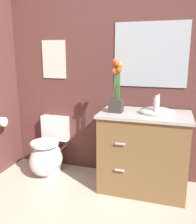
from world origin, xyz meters
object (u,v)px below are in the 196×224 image
object	(u,v)px
vanity_cabinet	(144,151)
wall_poster	(54,60)
flower_vase	(117,92)
toilet	(48,154)
wall_mirror	(150,55)
toilet_paper_roll	(1,122)
soap_bottle	(156,107)

from	to	relation	value
vanity_cabinet	wall_poster	bearing A→B (deg)	165.95
vanity_cabinet	flower_vase	xyz separation A→B (m)	(-0.30, -0.04, 0.63)
toilet	wall_poster	world-z (taller)	wall_poster
toilet	flower_vase	xyz separation A→B (m)	(0.87, -0.06, 0.83)
toilet	flower_vase	world-z (taller)	flower_vase
wall_mirror	toilet	bearing A→B (deg)	-167.14
toilet	vanity_cabinet	xyz separation A→B (m)	(1.17, -0.03, 0.20)
wall_poster	wall_mirror	distance (m)	1.17
wall_mirror	toilet_paper_roll	world-z (taller)	wall_mirror
wall_mirror	toilet_paper_roll	size ratio (longest dim) A/B	7.27
vanity_cabinet	wall_poster	size ratio (longest dim) A/B	2.26
flower_vase	wall_mirror	bearing A→B (deg)	47.97
vanity_cabinet	toilet_paper_roll	world-z (taller)	vanity_cabinet
flower_vase	wall_mirror	distance (m)	0.59
wall_poster	vanity_cabinet	bearing A→B (deg)	-14.05
soap_bottle	wall_poster	size ratio (longest dim) A/B	0.44
wall_mirror	toilet_paper_roll	bearing A→B (deg)	-164.44
toilet	vanity_cabinet	bearing A→B (deg)	-1.29
vanity_cabinet	wall_poster	world-z (taller)	wall_poster
vanity_cabinet	soap_bottle	xyz separation A→B (m)	(0.11, -0.09, 0.51)
vanity_cabinet	toilet	bearing A→B (deg)	178.71
toilet	vanity_cabinet	world-z (taller)	vanity_cabinet
toilet	flower_vase	bearing A→B (deg)	-4.21
toilet	toilet_paper_roll	size ratio (longest dim) A/B	6.27
toilet	soap_bottle	bearing A→B (deg)	-5.23
vanity_cabinet	flower_vase	size ratio (longest dim) A/B	1.89
wall_poster	toilet_paper_roll	distance (m)	0.98
soap_bottle	wall_mirror	xyz separation A→B (m)	(-0.11, 0.39, 0.49)
toilet	wall_poster	xyz separation A→B (m)	(-0.00, 0.27, 1.15)
wall_poster	soap_bottle	bearing A→B (deg)	-16.67
flower_vase	wall_poster	size ratio (longest dim) A/B	1.20
toilet_paper_roll	toilet	bearing A→B (deg)	21.67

